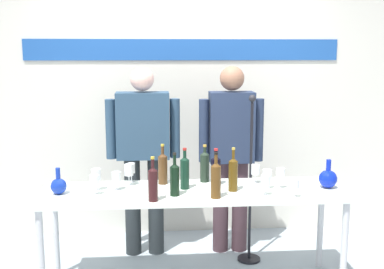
{
  "coord_description": "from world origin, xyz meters",
  "views": [
    {
      "loc": [
        -0.29,
        -3.49,
        1.82
      ],
      "look_at": [
        0.0,
        0.15,
        1.18
      ],
      "focal_mm": 44.61,
      "sensor_mm": 36.0,
      "label": 1
    }
  ],
  "objects": [
    {
      "name": "back_wall",
      "position": [
        0.0,
        1.21,
        1.5
      ],
      "size": [
        4.32,
        0.11,
        3.0
      ],
      "color": "silver",
      "rests_on": "ground"
    },
    {
      "name": "display_table",
      "position": [
        0.0,
        0.0,
        0.71
      ],
      "size": [
        2.32,
        0.61,
        0.78
      ],
      "color": "white",
      "rests_on": "ground"
    },
    {
      "name": "decanter_blue_left",
      "position": [
        -1.0,
        -0.03,
        0.84
      ],
      "size": [
        0.12,
        0.12,
        0.2
      ],
      "color": "#132FA0",
      "rests_on": "display_table"
    },
    {
      "name": "decanter_blue_right",
      "position": [
        1.04,
        -0.03,
        0.85
      ],
      "size": [
        0.14,
        0.14,
        0.22
      ],
      "color": "#0D23B6",
      "rests_on": "display_table"
    },
    {
      "name": "presenter_left",
      "position": [
        -0.39,
        0.65,
        0.98
      ],
      "size": [
        0.65,
        0.22,
        1.69
      ],
      "color": "#22272A",
      "rests_on": "ground"
    },
    {
      "name": "presenter_right",
      "position": [
        0.39,
        0.65,
        0.96
      ],
      "size": [
        0.58,
        0.22,
        1.69
      ],
      "color": "#3F2A31",
      "rests_on": "ground"
    },
    {
      "name": "wine_bottle_0",
      "position": [
        0.29,
        -0.05,
        0.92
      ],
      "size": [
        0.07,
        0.07,
        0.33
      ],
      "color": "#4E360D",
      "rests_on": "display_table"
    },
    {
      "name": "wine_bottle_1",
      "position": [
        0.19,
        0.12,
        0.9
      ],
      "size": [
        0.07,
        0.07,
        0.29
      ],
      "color": "black",
      "rests_on": "display_table"
    },
    {
      "name": "wine_bottle_2",
      "position": [
        -0.23,
        0.19,
        0.91
      ],
      "size": [
        0.07,
        0.07,
        0.32
      ],
      "color": "#4E3219",
      "rests_on": "display_table"
    },
    {
      "name": "wine_bottle_3",
      "position": [
        0.11,
        0.23,
        0.91
      ],
      "size": [
        0.07,
        0.07,
        0.3
      ],
      "color": "#1F2E22",
      "rests_on": "display_table"
    },
    {
      "name": "wine_bottle_4",
      "position": [
        0.14,
        -0.21,
        0.92
      ],
      "size": [
        0.07,
        0.07,
        0.33
      ],
      "color": "#543513",
      "rests_on": "display_table"
    },
    {
      "name": "wine_bottle_5",
      "position": [
        -0.31,
        -0.25,
        0.91
      ],
      "size": [
        0.07,
        0.07,
        0.32
      ],
      "color": "black",
      "rests_on": "display_table"
    },
    {
      "name": "wine_bottle_6",
      "position": [
        -0.15,
        -0.13,
        0.91
      ],
      "size": [
        0.07,
        0.07,
        0.32
      ],
      "color": "black",
      "rests_on": "display_table"
    },
    {
      "name": "wine_bottle_7",
      "position": [
        -0.06,
        0.03,
        0.91
      ],
      "size": [
        0.07,
        0.07,
        0.32
      ],
      "color": "black",
      "rests_on": "display_table"
    },
    {
      "name": "wine_glass_left_0",
      "position": [
        -0.5,
        0.16,
        0.9
      ],
      "size": [
        0.07,
        0.07,
        0.17
      ],
      "color": "white",
      "rests_on": "display_table"
    },
    {
      "name": "wine_glass_left_1",
      "position": [
        -0.48,
        0.25,
        0.89
      ],
      "size": [
        0.06,
        0.06,
        0.16
      ],
      "color": "white",
      "rests_on": "display_table"
    },
    {
      "name": "wine_glass_left_2",
      "position": [
        -0.58,
        0.04,
        0.88
      ],
      "size": [
        0.07,
        0.07,
        0.14
      ],
      "color": "white",
      "rests_on": "display_table"
    },
    {
      "name": "wine_glass_left_3",
      "position": [
        -0.73,
        -0.07,
        0.89
      ],
      "size": [
        0.07,
        0.07,
        0.15
      ],
      "color": "white",
      "rests_on": "display_table"
    },
    {
      "name": "wine_glass_left_4",
      "position": [
        -0.74,
        0.05,
        0.9
      ],
      "size": [
        0.07,
        0.07,
        0.17
      ],
      "color": "white",
      "rests_on": "display_table"
    },
    {
      "name": "wine_glass_right_0",
      "position": [
        0.71,
        -0.25,
        0.88
      ],
      "size": [
        0.06,
        0.06,
        0.14
      ],
      "color": "white",
      "rests_on": "display_table"
    },
    {
      "name": "wine_glass_right_1",
      "position": [
        0.56,
        -0.01,
        0.88
      ],
      "size": [
        0.07,
        0.07,
        0.15
      ],
      "color": "white",
      "rests_on": "display_table"
    },
    {
      "name": "wine_glass_right_2",
      "position": [
        0.51,
        -0.18,
        0.88
      ],
      "size": [
        0.07,
        0.07,
        0.15
      ],
      "color": "white",
      "rests_on": "display_table"
    },
    {
      "name": "wine_glass_right_3",
      "position": [
        0.51,
        0.14,
        0.89
      ],
      "size": [
        0.07,
        0.07,
        0.15
      ],
      "color": "white",
      "rests_on": "display_table"
    },
    {
      "name": "wine_glass_right_4",
      "position": [
        0.67,
        -0.02,
        0.89
      ],
      "size": [
        0.07,
        0.07,
        0.16
      ],
      "color": "white",
      "rests_on": "display_table"
    },
    {
      "name": "microphone_stand",
      "position": [
        0.53,
        0.42,
        0.48
      ],
      "size": [
        0.2,
        0.2,
        1.46
      ],
      "color": "black",
      "rests_on": "ground"
    }
  ]
}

